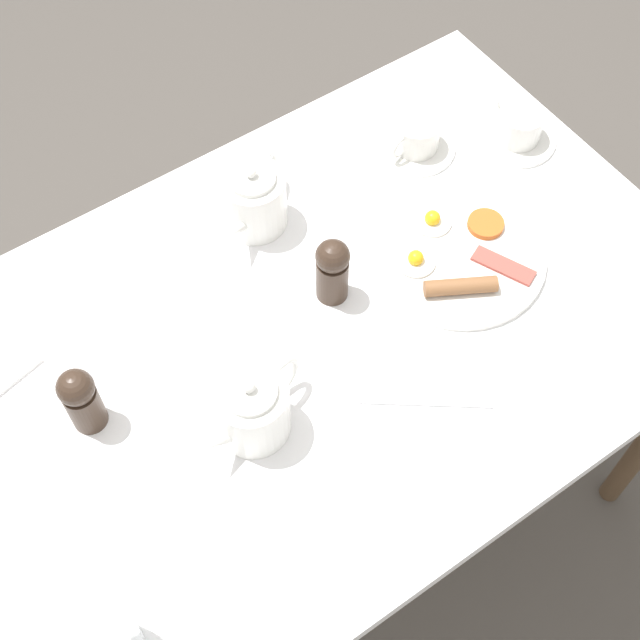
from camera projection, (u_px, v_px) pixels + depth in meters
ground_plane at (320, 501)px, 2.02m from camera, size 8.00×8.00×0.00m
table at (320, 351)px, 1.44m from camera, size 0.82×1.21×0.76m
breakfast_plate at (458, 255)px, 1.44m from camera, size 0.28×0.28×0.04m
teapot_near at (253, 408)px, 1.24m from camera, size 0.11×0.19×0.13m
teapot_far at (254, 199)px, 1.44m from camera, size 0.13×0.17×0.13m
teacup_with_saucer_left at (416, 137)px, 1.55m from camera, size 0.14×0.14×0.06m
teacup_with_saucer_right at (518, 128)px, 1.56m from camera, size 0.14×0.14×0.06m
pepper_grinder at (81, 399)px, 1.24m from camera, size 0.05×0.05×0.13m
salt_grinder at (332, 269)px, 1.36m from camera, size 0.05×0.05×0.13m
knife_by_plate at (427, 402)px, 1.31m from camera, size 0.13×0.17×0.00m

